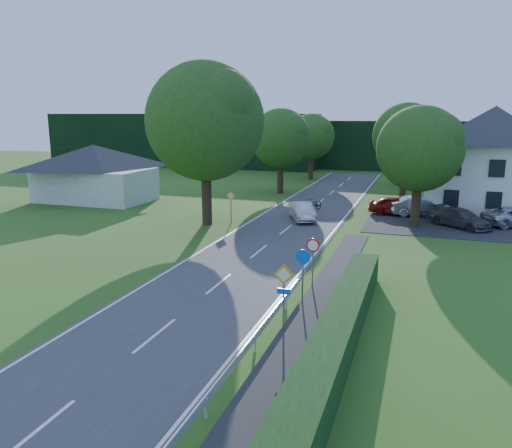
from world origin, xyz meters
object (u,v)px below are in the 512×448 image
(moving_car, at_px, (302,211))
(parked_car_red, at_px, (396,206))
(motorcycle, at_px, (314,204))
(streetlight, at_px, (413,162))
(parasol, at_px, (463,203))
(parked_car_silver_a, at_px, (420,206))
(parked_car_grey, at_px, (461,218))

(moving_car, relative_size, parked_car_red, 1.00)
(motorcycle, bearing_deg, streetlight, 13.35)
(motorcycle, relative_size, parasol, 0.96)
(motorcycle, distance_m, parasol, 11.85)
(parked_car_red, height_order, parasol, parasol)
(streetlight, bearing_deg, parked_car_silver_a, 71.27)
(streetlight, distance_m, parasol, 6.37)
(motorcycle, distance_m, parked_car_red, 6.58)
(parked_car_silver_a, height_order, parked_car_grey, parked_car_silver_a)
(motorcycle, relative_size, parked_car_red, 0.50)
(motorcycle, bearing_deg, parked_car_red, 28.76)
(parked_car_grey, distance_m, parasol, 4.80)
(moving_car, height_order, parked_car_grey, moving_car)
(streetlight, relative_size, motorcycle, 3.83)
(motorcycle, distance_m, parked_car_grey, 11.54)
(motorcycle, bearing_deg, parked_car_silver_a, 28.88)
(moving_car, bearing_deg, streetlight, -6.97)
(moving_car, height_order, motorcycle, moving_car)
(motorcycle, distance_m, parked_car_silver_a, 8.47)
(moving_car, xyz_separation_m, parasol, (11.71, 6.09, 0.29))
(moving_car, distance_m, motorcycle, 3.97)
(moving_car, distance_m, parked_car_grey, 11.36)
(streetlight, distance_m, parked_car_silver_a, 4.31)
(streetlight, relative_size, moving_car, 1.91)
(parked_car_silver_a, xyz_separation_m, parked_car_grey, (2.78, -3.31, -0.12))
(motorcycle, relative_size, parked_car_grey, 0.46)
(parked_car_red, xyz_separation_m, parked_car_silver_a, (1.88, 0.16, 0.06))
(streetlight, bearing_deg, parked_car_grey, -18.01)
(streetlight, bearing_deg, parasol, 42.59)
(motorcycle, xyz_separation_m, parked_car_grey, (11.23, -2.65, 0.11))
(streetlight, relative_size, parked_car_silver_a, 1.70)
(parked_car_red, distance_m, parked_car_grey, 5.63)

